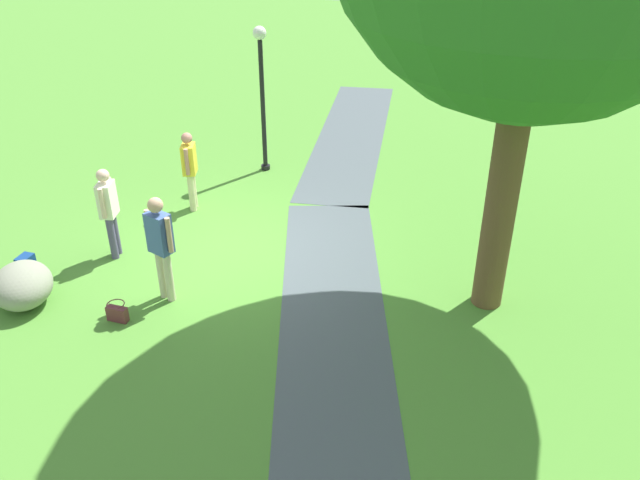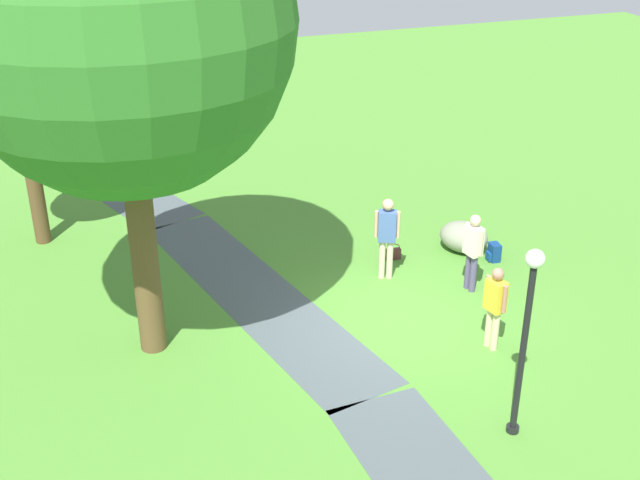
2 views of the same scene
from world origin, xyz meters
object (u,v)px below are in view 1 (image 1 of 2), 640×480
object	(u,v)px
backpack_by_boulder	(27,267)
lawn_boulder	(23,285)
lamp_post	(262,84)
passerby_on_path	(190,166)
woman_with_handbag	(160,242)
man_near_boulder	(108,207)
handbag_on_grass	(117,313)

from	to	relation	value
backpack_by_boulder	lawn_boulder	bearing A→B (deg)	30.20
lamp_post	passerby_on_path	bearing A→B (deg)	-21.59
lawn_boulder	backpack_by_boulder	size ratio (longest dim) A/B	3.52
woman_with_handbag	passerby_on_path	distance (m)	3.09
woman_with_handbag	man_near_boulder	xyz separation A→B (m)	(-1.02, -1.41, -0.08)
lamp_post	handbag_on_grass	size ratio (longest dim) A/B	9.56
lawn_boulder	woman_with_handbag	size ratio (longest dim) A/B	0.79
lamp_post	handbag_on_grass	bearing A→B (deg)	-5.81
lawn_boulder	passerby_on_path	bearing A→B (deg)	158.99
lamp_post	passerby_on_path	size ratio (longest dim) A/B	1.96
handbag_on_grass	woman_with_handbag	bearing A→B (deg)	145.10
woman_with_handbag	lawn_boulder	bearing A→B (deg)	-74.55
man_near_boulder	backpack_by_boulder	world-z (taller)	man_near_boulder
lamp_post	woman_with_handbag	size ratio (longest dim) A/B	1.77
backpack_by_boulder	handbag_on_grass	bearing A→B (deg)	68.73
man_near_boulder	passerby_on_path	world-z (taller)	man_near_boulder
lamp_post	handbag_on_grass	distance (m)	6.18
woman_with_handbag	handbag_on_grass	xyz separation A→B (m)	(0.71, -0.50, -0.90)
lawn_boulder	backpack_by_boulder	world-z (taller)	lawn_boulder
passerby_on_path	woman_with_handbag	bearing A→B (deg)	14.14
lamp_post	man_near_boulder	size ratio (longest dim) A/B	1.91
lamp_post	backpack_by_boulder	distance (m)	5.99
woman_with_handbag	passerby_on_path	xyz separation A→B (m)	(-3.00, -0.76, -0.12)
lamp_post	woman_with_handbag	world-z (taller)	lamp_post
lawn_boulder	passerby_on_path	size ratio (longest dim) A/B	0.88
woman_with_handbag	man_near_boulder	world-z (taller)	woman_with_handbag
lawn_boulder	woman_with_handbag	distance (m)	2.33
lawn_boulder	man_near_boulder	xyz separation A→B (m)	(-1.61, 0.72, 0.63)
lamp_post	lawn_boulder	distance (m)	6.38
man_near_boulder	passerby_on_path	distance (m)	2.09
lamp_post	backpack_by_boulder	size ratio (longest dim) A/B	7.87
lawn_boulder	man_near_boulder	world-z (taller)	man_near_boulder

